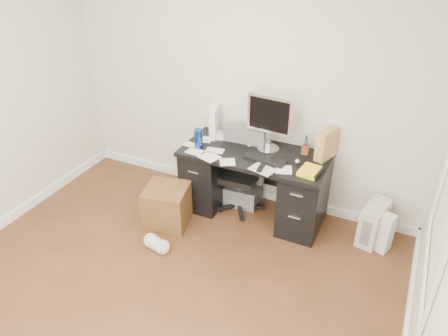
{
  "coord_description": "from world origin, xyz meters",
  "views": [
    {
      "loc": [
        1.67,
        -2.02,
        2.87
      ],
      "look_at": [
        0.16,
        1.2,
        0.78
      ],
      "focal_mm": 35.0,
      "sensor_mm": 36.0,
      "label": 1
    }
  ],
  "objects_px": {
    "office_chair": "(239,172)",
    "wicker_basket": "(167,206)",
    "lcd_monitor": "(270,123)",
    "desk": "(254,182)",
    "keyboard": "(265,159)",
    "pc_tower": "(374,223)"
  },
  "relations": [
    {
      "from": "desk",
      "to": "office_chair",
      "type": "height_order",
      "value": "office_chair"
    },
    {
      "from": "office_chair",
      "to": "pc_tower",
      "type": "relative_size",
      "value": 2.23
    },
    {
      "from": "office_chair",
      "to": "pc_tower",
      "type": "bearing_deg",
      "value": -0.64
    },
    {
      "from": "desk",
      "to": "pc_tower",
      "type": "height_order",
      "value": "desk"
    },
    {
      "from": "lcd_monitor",
      "to": "wicker_basket",
      "type": "height_order",
      "value": "lcd_monitor"
    },
    {
      "from": "desk",
      "to": "wicker_basket",
      "type": "distance_m",
      "value": 0.94
    },
    {
      "from": "pc_tower",
      "to": "office_chair",
      "type": "bearing_deg",
      "value": -165.65
    },
    {
      "from": "lcd_monitor",
      "to": "office_chair",
      "type": "relative_size",
      "value": 0.65
    },
    {
      "from": "desk",
      "to": "lcd_monitor",
      "type": "distance_m",
      "value": 0.67
    },
    {
      "from": "office_chair",
      "to": "pc_tower",
      "type": "xyz_separation_m",
      "value": [
        1.43,
        0.05,
        -0.25
      ]
    },
    {
      "from": "lcd_monitor",
      "to": "keyboard",
      "type": "xyz_separation_m",
      "value": [
        0.05,
        -0.22,
        -0.29
      ]
    },
    {
      "from": "office_chair",
      "to": "wicker_basket",
      "type": "height_order",
      "value": "office_chair"
    },
    {
      "from": "lcd_monitor",
      "to": "office_chair",
      "type": "height_order",
      "value": "lcd_monitor"
    },
    {
      "from": "desk",
      "to": "wicker_basket",
      "type": "bearing_deg",
      "value": -144.07
    },
    {
      "from": "office_chair",
      "to": "wicker_basket",
      "type": "xyz_separation_m",
      "value": [
        -0.57,
        -0.58,
        -0.25
      ]
    },
    {
      "from": "wicker_basket",
      "to": "office_chair",
      "type": "bearing_deg",
      "value": 45.64
    },
    {
      "from": "lcd_monitor",
      "to": "wicker_basket",
      "type": "xyz_separation_m",
      "value": [
        -0.85,
        -0.66,
        -0.84
      ]
    },
    {
      "from": "pc_tower",
      "to": "wicker_basket",
      "type": "bearing_deg",
      "value": -150.21
    },
    {
      "from": "wicker_basket",
      "to": "keyboard",
      "type": "bearing_deg",
      "value": 26.35
    },
    {
      "from": "lcd_monitor",
      "to": "wicker_basket",
      "type": "bearing_deg",
      "value": -137.41
    },
    {
      "from": "keyboard",
      "to": "wicker_basket",
      "type": "xyz_separation_m",
      "value": [
        -0.9,
        -0.44,
        -0.55
      ]
    },
    {
      "from": "desk",
      "to": "pc_tower",
      "type": "bearing_deg",
      "value": 4.18
    }
  ]
}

